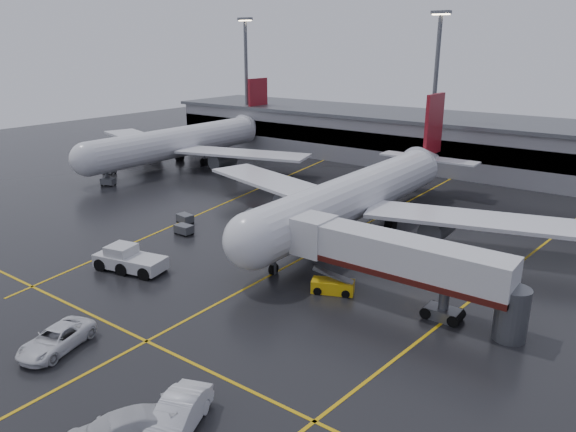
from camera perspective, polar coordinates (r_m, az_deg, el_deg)
The scene contains 21 objects.
ground at distance 56.01m, azimuth 2.87°, elevation -3.77°, with size 220.00×220.00×0.00m, color black.
apron_line_centre at distance 56.01m, azimuth 2.87°, elevation -3.76°, with size 0.25×90.00×0.02m, color gold.
apron_line_stop at distance 41.31m, azimuth -14.76°, elevation -12.71°, with size 60.00×0.25×0.02m, color gold.
apron_line_left at distance 75.19m, azimuth -5.62°, elevation 1.85°, with size 0.25×70.00×0.02m, color gold.
apron_line_right at distance 58.31m, azimuth 23.54°, elevation -4.40°, with size 0.25×70.00×0.02m, color gold.
terminal at distance 97.20m, azimuth 18.91°, elevation 7.23°, with size 122.00×19.00×8.60m.
light_mast_left at distance 113.02m, azimuth -4.45°, elevation 14.66°, with size 3.00×1.20×25.45m.
light_mast_mid at distance 92.10m, azimuth 15.35°, elevation 13.40°, with size 3.00×1.20×25.45m.
main_airliner at distance 62.61m, azimuth 7.86°, elevation 2.49°, with size 48.80×45.60×14.10m.
second_airliner at distance 97.52m, azimuth -10.81°, elevation 7.84°, with size 48.80×45.60×14.10m.
jet_bridge at distance 44.34m, azimuth 11.47°, elevation -4.62°, with size 19.90×3.40×6.05m.
pushback_tractor at distance 53.36m, azimuth -16.52°, elevation -4.51°, with size 7.34×4.28×2.47m.
belt_loader at distance 47.04m, azimuth 4.77°, elevation -7.43°, with size 3.94×2.84×2.30m.
service_van_a at distance 41.97m, azimuth -23.35°, elevation -11.90°, with size 2.68×5.82×1.62m, color white.
service_van_b at distance 32.12m, azimuth -17.76°, elevation -20.95°, with size 2.53×6.23×1.81m, color silver.
service_van_c at distance 32.24m, azimuth -11.69°, elevation -20.12°, with size 2.02×5.80×1.91m, color silver.
baggage_cart_a at distance 61.79m, azimuth -10.98°, elevation -1.37°, with size 2.02×1.33×1.12m.
baggage_cart_b at distance 65.57m, azimuth -10.86°, elevation -0.23°, with size 2.19×1.61×1.12m.
baggage_cart_c at distance 66.17m, azimuth -3.54°, elevation 0.23°, with size 2.25×1.73×1.12m.
baggage_cart_d at distance 93.82m, azimuth -18.42°, elevation 4.62°, with size 2.21×1.66×1.12m.
baggage_cart_e at distance 86.15m, azimuth -18.52°, elevation 3.49°, with size 2.34×1.94×1.12m.
Camera 1 is at (28.64, -43.52, 20.58)m, focal length 33.56 mm.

